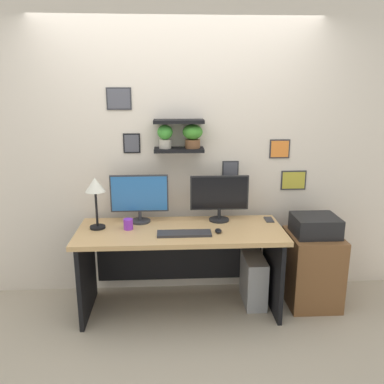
# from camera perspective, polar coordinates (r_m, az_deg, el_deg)

# --- Properties ---
(ground_plane) EXTENTS (8.00, 8.00, 0.00)m
(ground_plane) POSITION_cam_1_polar(r_m,az_deg,el_deg) (3.70, -1.56, -16.30)
(ground_plane) COLOR tan
(back_wall_assembly) EXTENTS (4.40, 0.24, 2.70)m
(back_wall_assembly) POSITION_cam_1_polar(r_m,az_deg,el_deg) (3.65, -1.87, 5.99)
(back_wall_assembly) COLOR beige
(back_wall_assembly) RESTS_ON ground
(desk) EXTENTS (1.74, 0.68, 0.75)m
(desk) POSITION_cam_1_polar(r_m,az_deg,el_deg) (3.51, -1.65, -8.19)
(desk) COLOR tan
(desk) RESTS_ON ground
(monitor_left) EXTENTS (0.51, 0.18, 0.43)m
(monitor_left) POSITION_cam_1_polar(r_m,az_deg,el_deg) (3.52, -7.52, -0.64)
(monitor_left) COLOR #2D2D33
(monitor_left) RESTS_ON desk
(monitor_right) EXTENTS (0.52, 0.18, 0.41)m
(monitor_right) POSITION_cam_1_polar(r_m,az_deg,el_deg) (3.54, 3.93, -0.57)
(monitor_right) COLOR black
(monitor_right) RESTS_ON desk
(keyboard) EXTENTS (0.44, 0.14, 0.02)m
(keyboard) POSITION_cam_1_polar(r_m,az_deg,el_deg) (3.26, -1.11, -5.95)
(keyboard) COLOR #2D2D33
(keyboard) RESTS_ON desk
(computer_mouse) EXTENTS (0.06, 0.09, 0.03)m
(computer_mouse) POSITION_cam_1_polar(r_m,az_deg,el_deg) (3.31, 3.78, -5.56)
(computer_mouse) COLOR black
(computer_mouse) RESTS_ON desk
(desk_lamp) EXTENTS (0.16, 0.16, 0.44)m
(desk_lamp) POSITION_cam_1_polar(r_m,az_deg,el_deg) (3.40, -13.66, 0.34)
(desk_lamp) COLOR black
(desk_lamp) RESTS_ON desk
(cell_phone) EXTENTS (0.07, 0.14, 0.01)m
(cell_phone) POSITION_cam_1_polar(r_m,az_deg,el_deg) (3.67, 10.93, -3.90)
(cell_phone) COLOR #2D2D33
(cell_phone) RESTS_ON desk
(coffee_mug) EXTENTS (0.08, 0.08, 0.09)m
(coffee_mug) POSITION_cam_1_polar(r_m,az_deg,el_deg) (3.41, -9.10, -4.55)
(coffee_mug) COLOR purple
(coffee_mug) RESTS_ON desk
(drawer_cabinet) EXTENTS (0.44, 0.50, 0.66)m
(drawer_cabinet) POSITION_cam_1_polar(r_m,az_deg,el_deg) (3.81, 16.73, -10.45)
(drawer_cabinet) COLOR brown
(drawer_cabinet) RESTS_ON ground
(printer) EXTENTS (0.38, 0.34, 0.17)m
(printer) POSITION_cam_1_polar(r_m,az_deg,el_deg) (3.66, 17.21, -4.59)
(printer) COLOR black
(printer) RESTS_ON drawer_cabinet
(computer_tower_right) EXTENTS (0.18, 0.40, 0.44)m
(computer_tower_right) POSITION_cam_1_polar(r_m,az_deg,el_deg) (3.74, 8.79, -12.30)
(computer_tower_right) COLOR #99999E
(computer_tower_right) RESTS_ON ground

